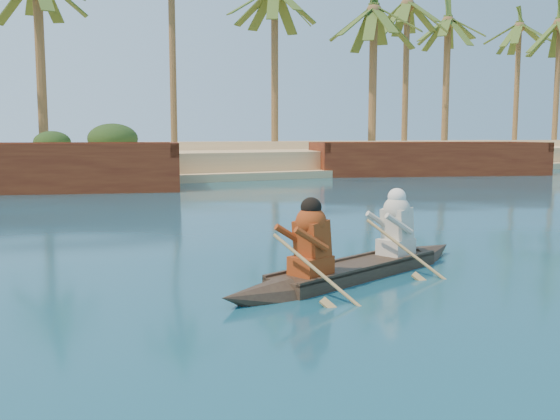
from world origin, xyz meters
TOP-DOWN VIEW (x-y plane):
  - sandy_embankment at (0.00, 46.89)m, footprint 150.00×51.00m
  - palm_grove at (0.00, 35.00)m, footprint 110.00×14.00m
  - shrub_cluster at (0.00, 31.50)m, footprint 100.00×6.00m
  - canoe at (-1.18, 3.32)m, footprint 5.33×2.24m
  - barge_mid at (-4.42, 22.00)m, footprint 13.66×8.11m
  - barge_right at (16.64, 22.00)m, footprint 13.07×8.07m

SIDE VIEW (x-z plane):
  - canoe at x=-1.18m, z-range -0.45..1.02m
  - sandy_embankment at x=0.00m, z-range -0.22..1.28m
  - barge_right at x=16.64m, z-range -0.31..1.76m
  - barge_mid at x=-4.42m, z-range -0.32..1.84m
  - shrub_cluster at x=0.00m, z-range 0.00..2.40m
  - palm_grove at x=0.00m, z-range 0.00..16.00m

